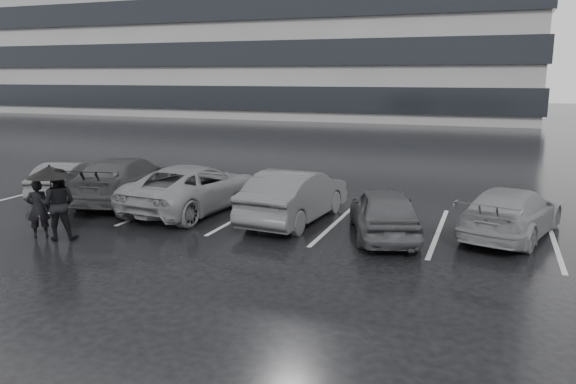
% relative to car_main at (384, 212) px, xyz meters
% --- Properties ---
extents(ground, '(160.00, 160.00, 0.00)m').
position_rel_car_main_xyz_m(ground, '(-2.11, -1.53, -0.65)').
color(ground, black).
rests_on(ground, ground).
extents(car_main, '(2.64, 4.08, 1.29)m').
position_rel_car_main_xyz_m(car_main, '(0.00, 0.00, 0.00)').
color(car_main, black).
rests_on(car_main, ground).
extents(car_west_a, '(1.93, 4.61, 1.48)m').
position_rel_car_main_xyz_m(car_west_a, '(-2.66, 0.71, 0.09)').
color(car_west_a, '#2A292C').
rests_on(car_west_a, ground).
extents(car_west_b, '(2.82, 5.30, 1.42)m').
position_rel_car_main_xyz_m(car_west_b, '(-5.98, 0.85, 0.06)').
color(car_west_b, '#525255').
rests_on(car_west_b, ground).
extents(car_west_c, '(2.92, 5.33, 1.46)m').
position_rel_car_main_xyz_m(car_west_c, '(-8.73, 1.25, 0.09)').
color(car_west_c, black).
rests_on(car_west_c, ground).
extents(car_west_d, '(2.27, 3.85, 1.20)m').
position_rel_car_main_xyz_m(car_west_d, '(-11.01, 1.12, -0.05)').
color(car_west_d, '#2A292C').
rests_on(car_west_d, ground).
extents(car_east, '(2.92, 4.68, 1.27)m').
position_rel_car_main_xyz_m(car_east, '(3.05, 1.18, -0.01)').
color(car_east, '#525255').
rests_on(car_east, ground).
extents(pedestrian_left, '(0.65, 0.63, 1.50)m').
position_rel_car_main_xyz_m(pedestrian_left, '(-8.22, -3.10, 0.10)').
color(pedestrian_left, black).
rests_on(pedestrian_left, ground).
extents(pedestrian_right, '(1.09, 0.99, 1.81)m').
position_rel_car_main_xyz_m(pedestrian_right, '(-7.62, -3.04, 0.26)').
color(pedestrian_right, black).
rests_on(pedestrian_right, ground).
extents(umbrella, '(1.13, 1.13, 1.91)m').
position_rel_car_main_xyz_m(umbrella, '(-7.73, -3.12, 1.09)').
color(umbrella, black).
rests_on(umbrella, ground).
extents(stall_stripes, '(19.72, 5.00, 0.00)m').
position_rel_car_main_xyz_m(stall_stripes, '(-2.91, 0.97, -0.64)').
color(stall_stripes, '#B9B9BB').
rests_on(stall_stripes, ground).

